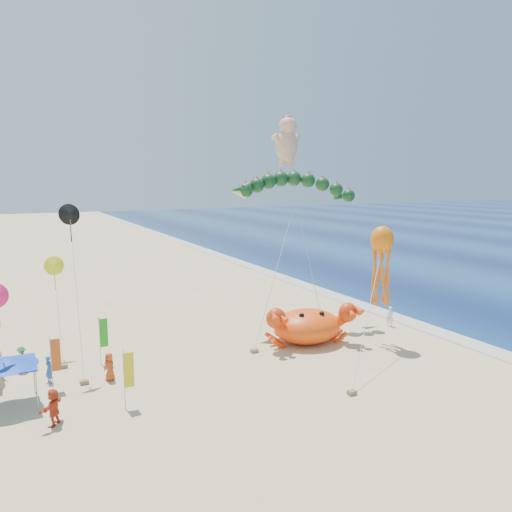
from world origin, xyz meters
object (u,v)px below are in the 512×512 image
Objects in this scene: cherub_kite at (287,140)px; octopus_kite at (381,260)px; dragon_kite at (295,190)px; crab_inflatable at (308,325)px; canopy_blue at (6,362)px.

octopus_kite is (1.23, -11.49, -9.16)m from cherub_kite.
dragon_kite is 9.24m from octopus_kite.
cherub_kite reaches higher than octopus_kite.
octopus_kite reaches higher than crab_inflatable.
dragon_kite is 1.41× the size of octopus_kite.
octopus_kite is at bearing -83.91° from cherub_kite.
canopy_blue is (-24.58, 0.86, -3.83)m from octopus_kite.
cherub_kite reaches higher than crab_inflatable.
crab_inflatable is 17.08m from cherub_kite.
dragon_kite is at bearing 111.84° from octopus_kite.
crab_inflatable reaches higher than canopy_blue.
crab_inflatable is 7.17m from octopus_kite.
cherub_kite reaches higher than dragon_kite.
dragon_kite is 3.84× the size of canopy_blue.
octopus_kite is 2.72× the size of canopy_blue.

